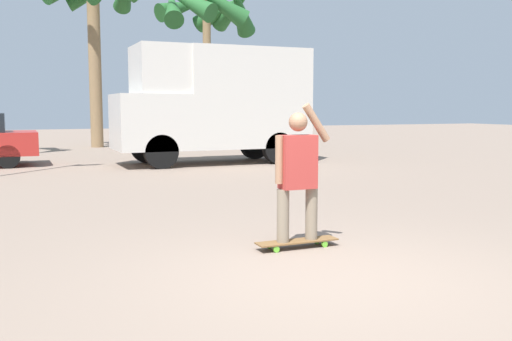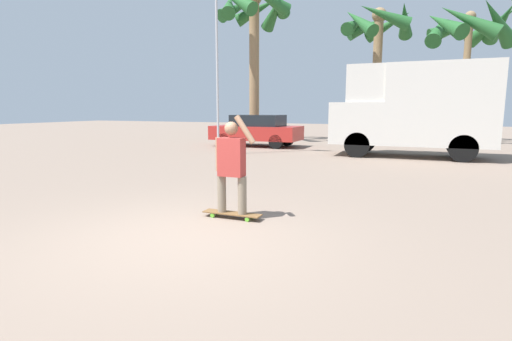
{
  "view_description": "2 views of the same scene",
  "coord_description": "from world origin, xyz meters",
  "px_view_note": "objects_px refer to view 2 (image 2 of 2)",
  "views": [
    {
      "loc": [
        -2.72,
        -4.51,
        1.6
      ],
      "look_at": [
        -0.13,
        1.56,
        0.87
      ],
      "focal_mm": 40.0,
      "sensor_mm": 36.0,
      "label": 1
    },
    {
      "loc": [
        2.99,
        -4.42,
        1.76
      ],
      "look_at": [
        0.26,
        2.1,
        0.65
      ],
      "focal_mm": 28.0,
      "sensor_mm": 36.0,
      "label": 2
    }
  ],
  "objects_px": {
    "person_skateboarder": "(231,162)",
    "flagpole": "(218,35)",
    "camper_van": "(415,107)",
    "palm_tree_far_left": "(254,15)",
    "palm_tree_near_van": "(471,28)",
    "palm_tree_center_background": "(377,30)",
    "skateboard": "(232,214)",
    "parked_car_red": "(257,130)"
  },
  "relations": [
    {
      "from": "person_skateboarder",
      "to": "flagpole",
      "type": "relative_size",
      "value": 0.2
    },
    {
      "from": "camper_van",
      "to": "palm_tree_far_left",
      "type": "bearing_deg",
      "value": 151.5
    },
    {
      "from": "palm_tree_near_van",
      "to": "flagpole",
      "type": "distance_m",
      "value": 12.88
    },
    {
      "from": "palm_tree_center_background",
      "to": "person_skateboarder",
      "type": "bearing_deg",
      "value": -90.29
    },
    {
      "from": "camper_van",
      "to": "palm_tree_far_left",
      "type": "xyz_separation_m",
      "value": [
        -8.06,
        4.38,
        4.71
      ]
    },
    {
      "from": "skateboard",
      "to": "palm_tree_near_van",
      "type": "xyz_separation_m",
      "value": [
        4.6,
        16.99,
        5.54
      ]
    },
    {
      "from": "camper_van",
      "to": "flagpole",
      "type": "bearing_deg",
      "value": -163.05
    },
    {
      "from": "camper_van",
      "to": "palm_tree_far_left",
      "type": "relative_size",
      "value": 0.69
    },
    {
      "from": "person_skateboarder",
      "to": "palm_tree_far_left",
      "type": "xyz_separation_m",
      "value": [
        -5.61,
        14.24,
        5.58
      ]
    },
    {
      "from": "skateboard",
      "to": "person_skateboarder",
      "type": "distance_m",
      "value": 0.84
    },
    {
      "from": "skateboard",
      "to": "person_skateboarder",
      "type": "height_order",
      "value": "person_skateboarder"
    },
    {
      "from": "camper_van",
      "to": "flagpole",
      "type": "relative_size",
      "value": 0.7
    },
    {
      "from": "skateboard",
      "to": "parked_car_red",
      "type": "xyz_separation_m",
      "value": [
        -4.33,
        11.47,
        0.69
      ]
    },
    {
      "from": "camper_van",
      "to": "palm_tree_far_left",
      "type": "height_order",
      "value": "palm_tree_far_left"
    },
    {
      "from": "skateboard",
      "to": "palm_tree_near_van",
      "type": "relative_size",
      "value": 0.14
    },
    {
      "from": "person_skateboarder",
      "to": "parked_car_red",
      "type": "distance_m",
      "value": 12.26
    },
    {
      "from": "person_skateboarder",
      "to": "palm_tree_far_left",
      "type": "relative_size",
      "value": 0.2
    },
    {
      "from": "flagpole",
      "to": "camper_van",
      "type": "bearing_deg",
      "value": 16.95
    },
    {
      "from": "palm_tree_near_van",
      "to": "palm_tree_center_background",
      "type": "distance_m",
      "value": 4.67
    },
    {
      "from": "parked_car_red",
      "to": "palm_tree_near_van",
      "type": "distance_m",
      "value": 11.57
    },
    {
      "from": "parked_car_red",
      "to": "palm_tree_center_background",
      "type": "distance_m",
      "value": 9.56
    },
    {
      "from": "skateboard",
      "to": "flagpole",
      "type": "bearing_deg",
      "value": 119.06
    },
    {
      "from": "camper_van",
      "to": "parked_car_red",
      "type": "xyz_separation_m",
      "value": [
        -6.78,
        1.61,
        -1.02
      ]
    },
    {
      "from": "flagpole",
      "to": "palm_tree_near_van",
      "type": "bearing_deg",
      "value": 45.81
    },
    {
      "from": "person_skateboarder",
      "to": "camper_van",
      "type": "relative_size",
      "value": 0.29
    },
    {
      "from": "parked_car_red",
      "to": "palm_tree_near_van",
      "type": "height_order",
      "value": "palm_tree_near_van"
    },
    {
      "from": "palm_tree_center_background",
      "to": "flagpole",
      "type": "xyz_separation_m",
      "value": [
        -4.42,
        -10.33,
        -1.61
      ]
    },
    {
      "from": "palm_tree_near_van",
      "to": "flagpole",
      "type": "xyz_separation_m",
      "value": [
        -8.94,
        -9.19,
        -1.22
      ]
    },
    {
      "from": "parked_car_red",
      "to": "camper_van",
      "type": "bearing_deg",
      "value": -13.33
    },
    {
      "from": "parked_car_red",
      "to": "palm_tree_far_left",
      "type": "xyz_separation_m",
      "value": [
        -1.28,
        2.77,
        5.73
      ]
    },
    {
      "from": "palm_tree_center_background",
      "to": "palm_tree_far_left",
      "type": "height_order",
      "value": "palm_tree_far_left"
    },
    {
      "from": "parked_car_red",
      "to": "flagpole",
      "type": "height_order",
      "value": "flagpole"
    },
    {
      "from": "palm_tree_near_van",
      "to": "palm_tree_center_background",
      "type": "relative_size",
      "value": 0.92
    },
    {
      "from": "palm_tree_far_left",
      "to": "flagpole",
      "type": "xyz_separation_m",
      "value": [
        1.28,
        -6.44,
        -2.09
      ]
    },
    {
      "from": "palm_tree_near_van",
      "to": "flagpole",
      "type": "relative_size",
      "value": 0.86
    },
    {
      "from": "parked_car_red",
      "to": "flagpole",
      "type": "xyz_separation_m",
      "value": [
        -0.0,
        -3.67,
        3.64
      ]
    },
    {
      "from": "parked_car_red",
      "to": "palm_tree_far_left",
      "type": "bearing_deg",
      "value": 114.81
    },
    {
      "from": "person_skateboarder",
      "to": "parked_car_red",
      "type": "height_order",
      "value": "person_skateboarder"
    },
    {
      "from": "palm_tree_far_left",
      "to": "flagpole",
      "type": "height_order",
      "value": "palm_tree_far_left"
    },
    {
      "from": "parked_car_red",
      "to": "palm_tree_near_van",
      "type": "bearing_deg",
      "value": 31.7
    },
    {
      "from": "camper_van",
      "to": "parked_car_red",
      "type": "relative_size",
      "value": 1.35
    },
    {
      "from": "camper_van",
      "to": "parked_car_red",
      "type": "distance_m",
      "value": 7.04
    }
  ]
}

